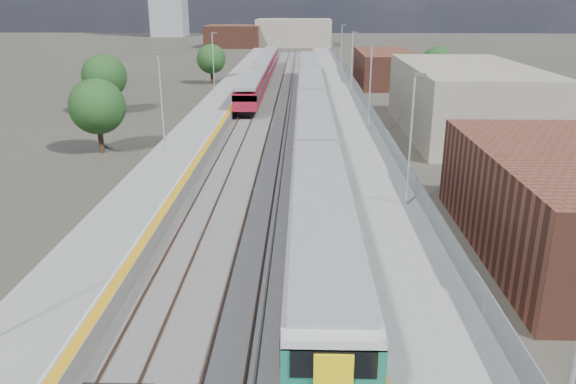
{
  "coord_description": "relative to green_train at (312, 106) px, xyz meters",
  "views": [
    {
      "loc": [
        0.6,
        -8.51,
        12.27
      ],
      "look_at": [
        -0.17,
        20.63,
        2.2
      ],
      "focal_mm": 35.0,
      "sensor_mm": 36.0,
      "label": 1
    }
  ],
  "objects": [
    {
      "name": "buildings",
      "position": [
        -19.62,
        92.65,
        8.39
      ],
      "size": [
        72.0,
        185.5,
        40.0
      ],
      "color": "brown",
      "rests_on": "ground"
    },
    {
      "name": "tracks",
      "position": [
        -3.15,
        8.23,
        -2.21
      ],
      "size": [
        8.96,
        160.0,
        0.17
      ],
      "color": "#4C3323",
      "rests_on": "ground"
    },
    {
      "name": "green_train",
      "position": [
        0.0,
        0.0,
        0.0
      ],
      "size": [
        2.99,
        83.11,
        3.29
      ],
      "color": "black",
      "rests_on": "ground"
    },
    {
      "name": "tree_d",
      "position": [
        17.91,
        26.4,
        1.46
      ],
      "size": [
        4.43,
        4.43,
        6.0
      ],
      "color": "#382619",
      "rests_on": "ground"
    },
    {
      "name": "tree_b",
      "position": [
        -22.77,
        7.46,
        1.84
      ],
      "size": [
        4.87,
        4.87,
        6.6
      ],
      "color": "#382619",
      "rests_on": "ground"
    },
    {
      "name": "ground",
      "position": [
        -1.5,
        4.05,
        -2.32
      ],
      "size": [
        320.0,
        320.0,
        0.0
      ],
      "primitive_type": "plane",
      "color": "#47443A",
      "rests_on": "ground"
    },
    {
      "name": "ballast_bed",
      "position": [
        -3.75,
        6.55,
        -2.29
      ],
      "size": [
        10.5,
        155.0,
        0.06
      ],
      "primitive_type": "cube",
      "color": "#565451",
      "rests_on": "ground"
    },
    {
      "name": "tree_a",
      "position": [
        -17.73,
        -9.21,
        1.58
      ],
      "size": [
        4.57,
        4.57,
        6.2
      ],
      "color": "#382619",
      "rests_on": "ground"
    },
    {
      "name": "red_train",
      "position": [
        -7.0,
        30.91,
        -0.33
      ],
      "size": [
        2.66,
        54.01,
        3.36
      ],
      "color": "black",
      "rests_on": "ground"
    },
    {
      "name": "tree_c",
      "position": [
        -14.66,
        30.98,
        1.39
      ],
      "size": [
        4.35,
        4.35,
        5.9
      ],
      "color": "#382619",
      "rests_on": "ground"
    },
    {
      "name": "platform_right",
      "position": [
        3.78,
        6.54,
        -1.78
      ],
      "size": [
        4.7,
        155.0,
        8.52
      ],
      "color": "slate",
      "rests_on": "ground"
    },
    {
      "name": "platform_left",
      "position": [
        -10.55,
        6.54,
        -1.8
      ],
      "size": [
        4.3,
        155.0,
        8.52
      ],
      "color": "slate",
      "rests_on": "ground"
    }
  ]
}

